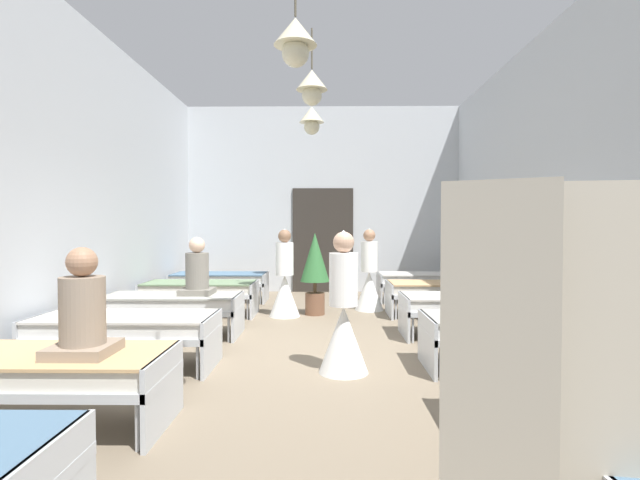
% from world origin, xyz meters
% --- Properties ---
extents(ground_plane, '(6.86, 11.07, 0.10)m').
position_xyz_m(ground_plane, '(0.00, 0.00, -0.05)').
color(ground_plane, '#7A6B56').
extents(room_shell, '(6.66, 10.67, 4.29)m').
position_xyz_m(room_shell, '(-0.00, 1.30, 2.15)').
color(room_shell, silver).
rests_on(room_shell, ground).
extents(bed_left_row_1, '(1.90, 0.84, 0.57)m').
position_xyz_m(bed_left_row_1, '(-2.08, -2.27, 0.44)').
color(bed_left_row_1, '#B7BCC1').
rests_on(bed_left_row_1, ground).
extents(bed_right_row_1, '(1.90, 0.84, 0.57)m').
position_xyz_m(bed_right_row_1, '(2.08, -2.27, 0.44)').
color(bed_right_row_1, '#B7BCC1').
rests_on(bed_right_row_1, ground).
extents(bed_left_row_2, '(1.90, 0.84, 0.57)m').
position_xyz_m(bed_left_row_2, '(-2.08, -0.76, 0.44)').
color(bed_left_row_2, '#B7BCC1').
rests_on(bed_left_row_2, ground).
extents(bed_right_row_2, '(1.90, 0.84, 0.57)m').
position_xyz_m(bed_right_row_2, '(2.08, -0.76, 0.44)').
color(bed_right_row_2, '#B7BCC1').
rests_on(bed_right_row_2, ground).
extents(bed_left_row_3, '(1.90, 0.84, 0.57)m').
position_xyz_m(bed_left_row_3, '(-2.08, 0.76, 0.44)').
color(bed_left_row_3, '#B7BCC1').
rests_on(bed_left_row_3, ground).
extents(bed_right_row_3, '(1.90, 0.84, 0.57)m').
position_xyz_m(bed_right_row_3, '(2.08, 0.76, 0.44)').
color(bed_right_row_3, '#B7BCC1').
rests_on(bed_right_row_3, ground).
extents(bed_left_row_4, '(1.90, 0.84, 0.57)m').
position_xyz_m(bed_left_row_4, '(-2.08, 2.27, 0.44)').
color(bed_left_row_4, '#B7BCC1').
rests_on(bed_left_row_4, ground).
extents(bed_right_row_4, '(1.90, 0.84, 0.57)m').
position_xyz_m(bed_right_row_4, '(2.08, 2.27, 0.44)').
color(bed_right_row_4, '#B7BCC1').
rests_on(bed_right_row_4, ground).
extents(bed_left_row_5, '(1.90, 0.84, 0.57)m').
position_xyz_m(bed_left_row_5, '(-2.08, 3.78, 0.44)').
color(bed_left_row_5, '#B7BCC1').
rests_on(bed_left_row_5, ground).
extents(bed_right_row_5, '(1.90, 0.84, 0.57)m').
position_xyz_m(bed_right_row_5, '(2.08, 3.78, 0.44)').
color(bed_right_row_5, '#B7BCC1').
rests_on(bed_right_row_5, ground).
extents(nurse_near_aisle, '(0.52, 0.52, 1.49)m').
position_xyz_m(nurse_near_aisle, '(-0.63, 2.20, 0.53)').
color(nurse_near_aisle, white).
rests_on(nurse_near_aisle, ground).
extents(nurse_mid_aisle, '(0.52, 0.52, 1.49)m').
position_xyz_m(nurse_mid_aisle, '(0.25, -0.87, 0.53)').
color(nurse_mid_aisle, white).
rests_on(nurse_mid_aisle, ground).
extents(nurse_far_aisle, '(0.52, 0.52, 1.49)m').
position_xyz_m(nurse_far_aisle, '(0.86, 2.81, 0.53)').
color(nurse_far_aisle, white).
rests_on(nurse_far_aisle, ground).
extents(patient_seated_primary, '(0.44, 0.44, 0.80)m').
position_xyz_m(patient_seated_primary, '(-1.73, -2.32, 0.87)').
color(patient_seated_primary, gray).
rests_on(patient_seated_primary, bed_left_row_1).
extents(patient_seated_secondary, '(0.44, 0.44, 0.80)m').
position_xyz_m(patient_seated_secondary, '(-1.73, 0.80, 0.87)').
color(patient_seated_secondary, slate).
rests_on(patient_seated_secondary, bed_left_row_3).
extents(potted_plant, '(0.50, 0.50, 1.41)m').
position_xyz_m(potted_plant, '(-0.12, 2.37, 0.86)').
color(potted_plant, brown).
rests_on(potted_plant, ground).
extents(privacy_screen, '(1.25, 0.21, 1.70)m').
position_xyz_m(privacy_screen, '(1.13, -4.01, 0.85)').
color(privacy_screen, '#BCB29E').
rests_on(privacy_screen, ground).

